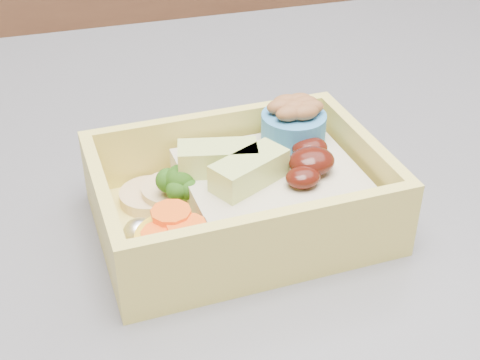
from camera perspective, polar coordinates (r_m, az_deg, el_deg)
name	(u,v)px	position (r m, az deg, el deg)	size (l,w,h in m)	color
bento_box	(247,192)	(0.40, 0.63, -1.01)	(0.17, 0.13, 0.06)	#E0CD5C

